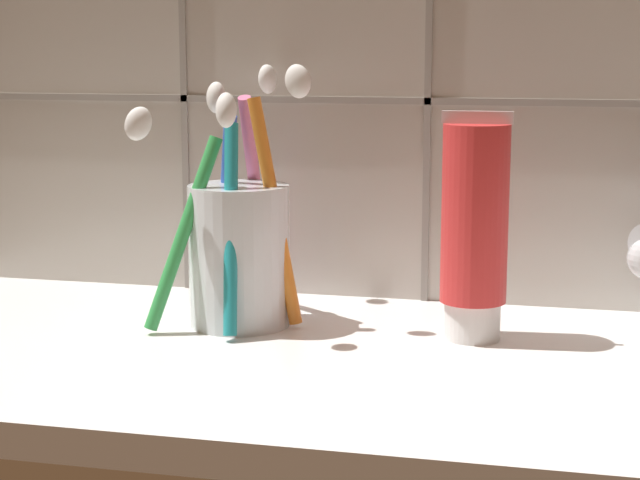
% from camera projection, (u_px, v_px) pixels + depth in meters
% --- Properties ---
extents(sink_counter, '(0.75, 0.32, 0.02)m').
position_uv_depth(sink_counter, '(360.00, 371.00, 0.66)').
color(sink_counter, white).
rests_on(sink_counter, ground).
extents(tile_wall_backsplash, '(0.85, 0.02, 0.44)m').
position_uv_depth(tile_wall_backsplash, '(405.00, 26.00, 0.78)').
color(tile_wall_backsplash, '#B7B2A8').
rests_on(tile_wall_backsplash, ground).
extents(toothbrush_cup, '(0.12, 0.15, 0.18)m').
position_uv_depth(toothbrush_cup, '(238.00, 244.00, 0.72)').
color(toothbrush_cup, silver).
rests_on(toothbrush_cup, sink_counter).
extents(toothpaste_tube, '(0.04, 0.04, 0.15)m').
position_uv_depth(toothpaste_tube, '(474.00, 228.00, 0.68)').
color(toothpaste_tube, white).
rests_on(toothpaste_tube, sink_counter).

